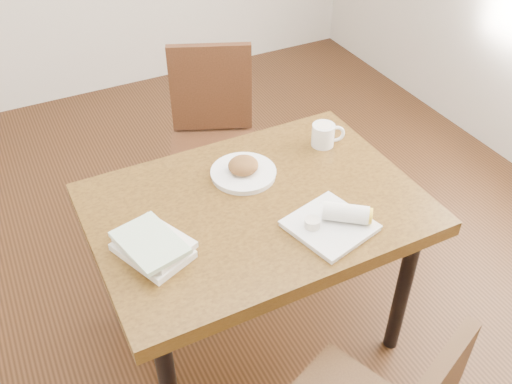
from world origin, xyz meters
name	(u,v)px	position (x,y,z in m)	size (l,w,h in m)	color
ground	(256,332)	(0.00, 0.00, -0.01)	(4.00, 5.00, 0.01)	#472814
table	(256,220)	(0.00, 0.00, 0.67)	(1.19, 0.85, 0.75)	brown
chair_far	(213,131)	(0.17, 0.80, 0.55)	(0.55, 0.55, 0.95)	#4D2816
plate_scone	(243,170)	(0.03, 0.17, 0.78)	(0.25, 0.25, 0.08)	white
coffee_mug	(324,134)	(0.42, 0.21, 0.80)	(0.14, 0.09, 0.09)	white
plate_burrito	(335,221)	(0.18, -0.24, 0.78)	(0.31, 0.31, 0.09)	white
book_stack	(153,246)	(-0.42, -0.08, 0.78)	(0.26, 0.30, 0.07)	white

